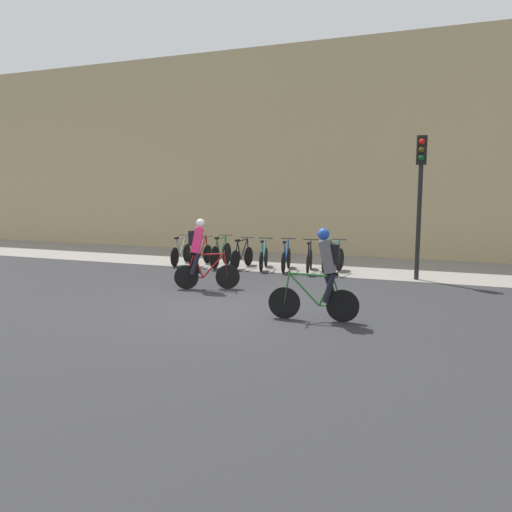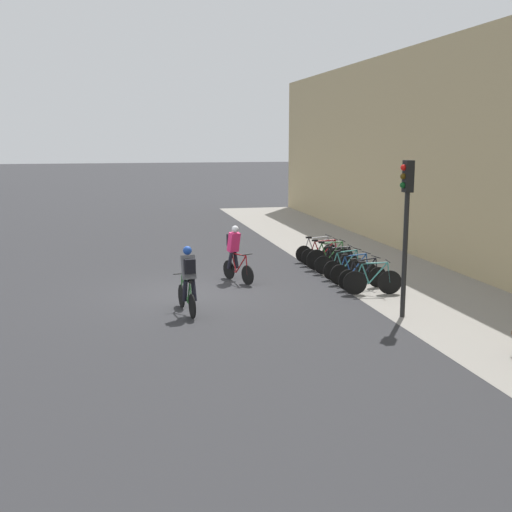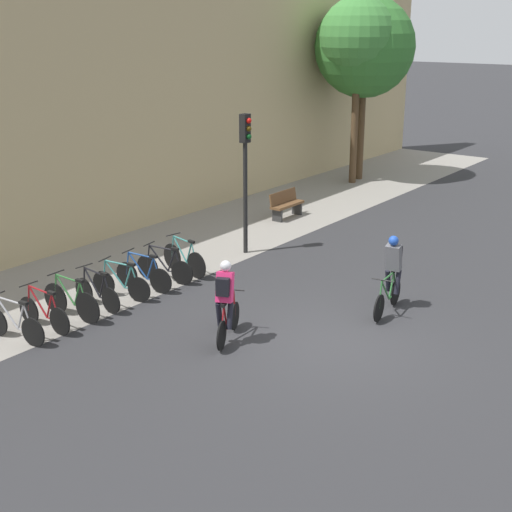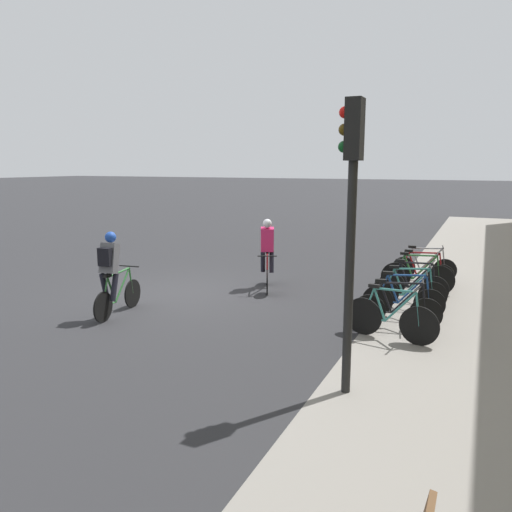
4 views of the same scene
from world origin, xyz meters
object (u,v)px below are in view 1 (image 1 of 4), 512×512
(parked_bike_1, at_px, (201,254))
(parked_bike_3, at_px, (242,256))
(parked_bike_0, at_px, (181,253))
(parked_bike_5, at_px, (286,258))
(parked_bike_6, at_px, (309,259))
(parked_bike_7, at_px, (333,260))
(parked_bike_2, at_px, (221,254))
(cyclist_pink, at_px, (200,251))
(traffic_light_pole, at_px, (420,181))
(parked_bike_4, at_px, (264,257))
(cyclist_grey, at_px, (324,271))

(parked_bike_1, bearing_deg, parked_bike_3, 0.02)
(parked_bike_0, bearing_deg, parked_bike_5, 0.01)
(parked_bike_6, xyz_separation_m, parked_bike_7, (0.72, 0.00, 0.02))
(parked_bike_2, distance_m, parked_bike_3, 0.73)
(parked_bike_2, xyz_separation_m, parked_bike_6, (2.91, -0.00, -0.03))
(parked_bike_3, bearing_deg, cyclist_pink, -84.59)
(parked_bike_5, xyz_separation_m, parked_bike_6, (0.73, -0.00, -0.00))
(parked_bike_6, relative_size, traffic_light_pole, 0.42)
(parked_bike_4, relative_size, parked_bike_5, 0.98)
(parked_bike_1, distance_m, parked_bike_7, 4.35)
(parked_bike_0, relative_size, parked_bike_6, 1.01)
(cyclist_grey, distance_m, parked_bike_4, 6.22)
(parked_bike_4, relative_size, parked_bike_6, 0.97)
(cyclist_pink, distance_m, parked_bike_3, 3.54)
(parked_bike_7, bearing_deg, parked_bike_1, -179.98)
(parked_bike_7, bearing_deg, parked_bike_0, -179.98)
(parked_bike_6, bearing_deg, traffic_light_pole, -3.48)
(cyclist_grey, xyz_separation_m, parked_bike_1, (-5.33, 5.33, -0.57))
(cyclist_grey, relative_size, parked_bike_7, 1.04)
(cyclist_pink, relative_size, parked_bike_1, 1.08)
(parked_bike_4, relative_size, parked_bike_7, 0.94)
(parked_bike_5, xyz_separation_m, traffic_light_pole, (3.79, -0.19, 2.27))
(cyclist_grey, relative_size, parked_bike_0, 1.06)
(cyclist_grey, distance_m, parked_bike_1, 7.56)
(parked_bike_4, xyz_separation_m, parked_bike_6, (1.45, -0.00, 0.00))
(cyclist_pink, height_order, parked_bike_4, cyclist_pink)
(parked_bike_6, bearing_deg, parked_bike_7, 0.12)
(cyclist_grey, bearing_deg, parked_bike_4, 120.57)
(parked_bike_0, distance_m, parked_bike_2, 1.45)
(parked_bike_5, distance_m, traffic_light_pole, 4.42)
(parked_bike_0, height_order, parked_bike_5, parked_bike_5)
(traffic_light_pole, bearing_deg, parked_bike_1, 178.41)
(cyclist_pink, height_order, parked_bike_0, cyclist_pink)
(parked_bike_4, bearing_deg, parked_bike_0, -179.99)
(cyclist_grey, distance_m, parked_bike_3, 6.61)
(cyclist_pink, xyz_separation_m, parked_bike_3, (-0.33, 3.47, -0.57))
(cyclist_pink, height_order, parked_bike_6, cyclist_pink)
(parked_bike_0, bearing_deg, traffic_light_pole, -1.44)
(cyclist_pink, relative_size, parked_bike_7, 1.04)
(traffic_light_pole, bearing_deg, cyclist_grey, -104.90)
(parked_bike_5, bearing_deg, cyclist_pink, -107.94)
(parked_bike_0, height_order, parked_bike_4, parked_bike_0)
(parked_bike_5, relative_size, parked_bike_6, 0.99)
(parked_bike_7, bearing_deg, parked_bike_2, 180.00)
(parked_bike_4, bearing_deg, traffic_light_pole, -2.37)
(parked_bike_7, bearing_deg, parked_bike_3, -179.98)
(parked_bike_6, bearing_deg, parked_bike_1, 180.00)
(cyclist_grey, distance_m, parked_bike_0, 8.08)
(parked_bike_0, bearing_deg, parked_bike_4, 0.01)
(parked_bike_0, height_order, parked_bike_2, parked_bike_2)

